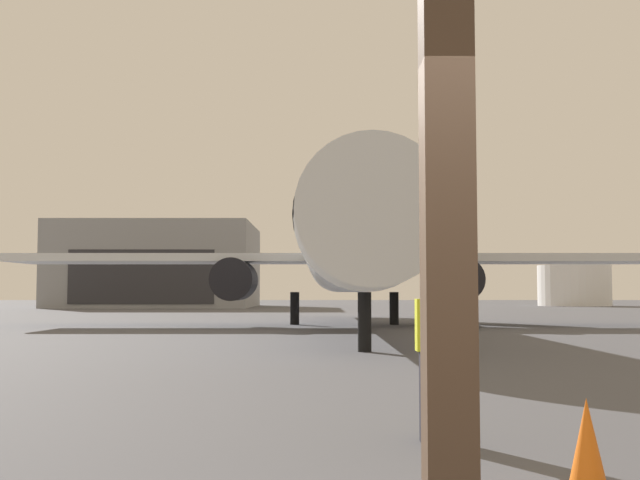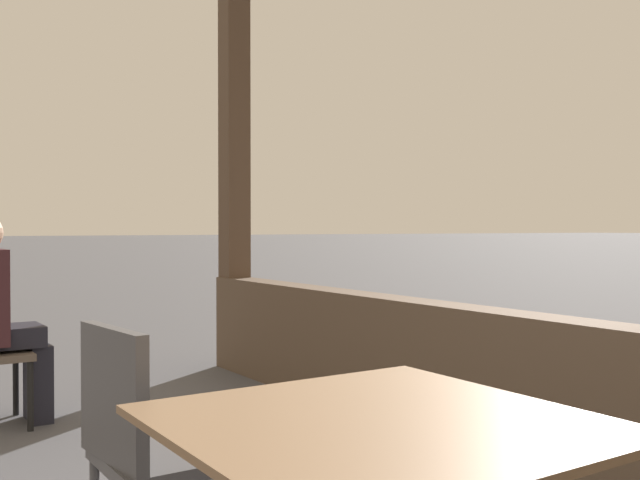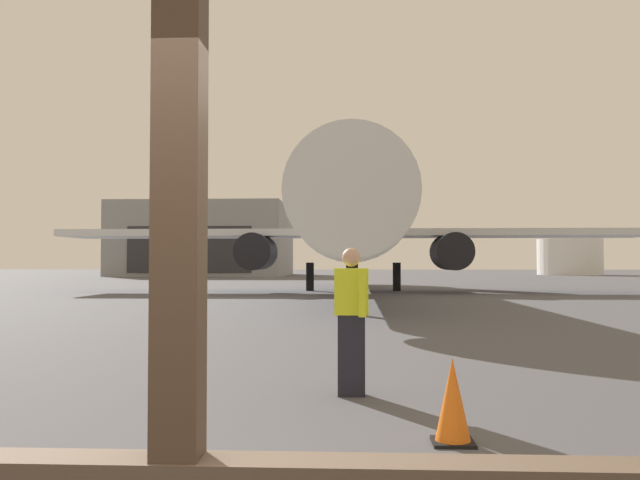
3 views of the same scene
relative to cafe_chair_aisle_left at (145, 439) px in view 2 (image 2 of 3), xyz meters
name	(u,v)px [view 2 (image 2 of 3)]	position (x,y,z in m)	size (l,w,h in m)	color
cafe_chair_aisle_left	(145,439)	(0.00, 0.00, 0.00)	(0.42, 0.42, 0.87)	#4C4C51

